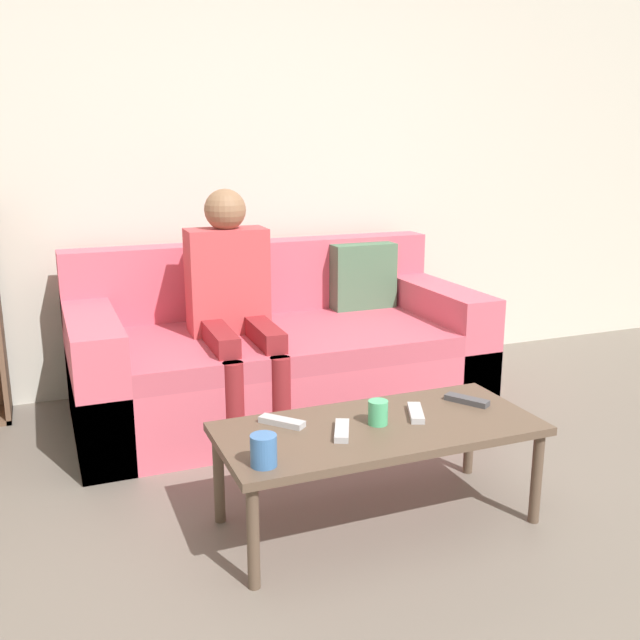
{
  "coord_description": "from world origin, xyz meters",
  "views": [
    {
      "loc": [
        -1.13,
        -1.45,
        1.36
      ],
      "look_at": [
        -0.05,
        1.24,
        0.63
      ],
      "focal_mm": 40.0,
      "sensor_mm": 36.0,
      "label": 1
    }
  ],
  "objects_px": {
    "couch": "(278,357)",
    "coffee_table": "(378,434)",
    "person_adult": "(232,292)",
    "cup_near": "(264,450)",
    "tv_remote_1": "(467,400)",
    "tv_remote_0": "(342,431)",
    "cup_far": "(378,412)",
    "tv_remote_3": "(282,422)",
    "tv_remote_2": "(416,413)"
  },
  "relations": [
    {
      "from": "couch",
      "to": "tv_remote_0",
      "type": "distance_m",
      "value": 1.24
    },
    {
      "from": "cup_far",
      "to": "tv_remote_1",
      "type": "distance_m",
      "value": 0.42
    },
    {
      "from": "couch",
      "to": "person_adult",
      "type": "bearing_deg",
      "value": -159.97
    },
    {
      "from": "couch",
      "to": "tv_remote_2",
      "type": "bearing_deg",
      "value": -83.25
    },
    {
      "from": "couch",
      "to": "tv_remote_1",
      "type": "distance_m",
      "value": 1.2
    },
    {
      "from": "cup_near",
      "to": "cup_far",
      "type": "xyz_separation_m",
      "value": [
        0.48,
        0.17,
        -0.01
      ]
    },
    {
      "from": "tv_remote_0",
      "to": "tv_remote_2",
      "type": "bearing_deg",
      "value": 33.9
    },
    {
      "from": "couch",
      "to": "cup_far",
      "type": "xyz_separation_m",
      "value": [
        -0.03,
        -1.2,
        0.14
      ]
    },
    {
      "from": "tv_remote_3",
      "to": "coffee_table",
      "type": "bearing_deg",
      "value": -63.04
    },
    {
      "from": "cup_far",
      "to": "tv_remote_1",
      "type": "height_order",
      "value": "cup_far"
    },
    {
      "from": "cup_near",
      "to": "coffee_table",
      "type": "bearing_deg",
      "value": 18.41
    },
    {
      "from": "cup_far",
      "to": "tv_remote_0",
      "type": "xyz_separation_m",
      "value": [
        -0.15,
        -0.03,
        -0.03
      ]
    },
    {
      "from": "cup_far",
      "to": "tv_remote_2",
      "type": "height_order",
      "value": "cup_far"
    },
    {
      "from": "cup_far",
      "to": "tv_remote_3",
      "type": "height_order",
      "value": "cup_far"
    },
    {
      "from": "cup_near",
      "to": "tv_remote_1",
      "type": "bearing_deg",
      "value": 14.4
    },
    {
      "from": "couch",
      "to": "tv_remote_0",
      "type": "bearing_deg",
      "value": -98.29
    },
    {
      "from": "coffee_table",
      "to": "couch",
      "type": "bearing_deg",
      "value": 88.75
    },
    {
      "from": "couch",
      "to": "coffee_table",
      "type": "xyz_separation_m",
      "value": [
        -0.03,
        -1.2,
        0.06
      ]
    },
    {
      "from": "coffee_table",
      "to": "tv_remote_2",
      "type": "relative_size",
      "value": 6.55
    },
    {
      "from": "cup_near",
      "to": "tv_remote_3",
      "type": "distance_m",
      "value": 0.33
    },
    {
      "from": "cup_near",
      "to": "tv_remote_1",
      "type": "relative_size",
      "value": 0.6
    },
    {
      "from": "couch",
      "to": "tv_remote_1",
      "type": "xyz_separation_m",
      "value": [
        0.39,
        -1.13,
        0.11
      ]
    },
    {
      "from": "coffee_table",
      "to": "cup_near",
      "type": "height_order",
      "value": "cup_near"
    },
    {
      "from": "couch",
      "to": "tv_remote_0",
      "type": "relative_size",
      "value": 11.51
    },
    {
      "from": "couch",
      "to": "cup_far",
      "type": "distance_m",
      "value": 1.2
    },
    {
      "from": "coffee_table",
      "to": "tv_remote_3",
      "type": "xyz_separation_m",
      "value": [
        -0.32,
        0.13,
        0.05
      ]
    },
    {
      "from": "tv_remote_1",
      "to": "tv_remote_2",
      "type": "distance_m",
      "value": 0.25
    },
    {
      "from": "couch",
      "to": "coffee_table",
      "type": "height_order",
      "value": "couch"
    },
    {
      "from": "coffee_table",
      "to": "tv_remote_1",
      "type": "height_order",
      "value": "tv_remote_1"
    },
    {
      "from": "cup_far",
      "to": "tv_remote_3",
      "type": "bearing_deg",
      "value": 159.11
    },
    {
      "from": "cup_near",
      "to": "cup_far",
      "type": "distance_m",
      "value": 0.51
    },
    {
      "from": "tv_remote_2",
      "to": "tv_remote_3",
      "type": "distance_m",
      "value": 0.49
    },
    {
      "from": "cup_far",
      "to": "tv_remote_2",
      "type": "bearing_deg",
      "value": 6.57
    },
    {
      "from": "tv_remote_3",
      "to": "tv_remote_2",
      "type": "bearing_deg",
      "value": -52.7
    },
    {
      "from": "tv_remote_0",
      "to": "tv_remote_1",
      "type": "distance_m",
      "value": 0.57
    },
    {
      "from": "couch",
      "to": "tv_remote_1",
      "type": "bearing_deg",
      "value": -71.21
    },
    {
      "from": "couch",
      "to": "coffee_table",
      "type": "relative_size",
      "value": 1.75
    },
    {
      "from": "person_adult",
      "to": "cup_near",
      "type": "height_order",
      "value": "person_adult"
    },
    {
      "from": "couch",
      "to": "person_adult",
      "type": "xyz_separation_m",
      "value": [
        -0.25,
        -0.09,
        0.38
      ]
    },
    {
      "from": "cup_near",
      "to": "tv_remote_2",
      "type": "bearing_deg",
      "value": 16.21
    },
    {
      "from": "person_adult",
      "to": "cup_near",
      "type": "xyz_separation_m",
      "value": [
        -0.25,
        -1.27,
        -0.23
      ]
    },
    {
      "from": "cup_far",
      "to": "tv_remote_3",
      "type": "distance_m",
      "value": 0.34
    },
    {
      "from": "cup_far",
      "to": "tv_remote_1",
      "type": "bearing_deg",
      "value": 8.38
    },
    {
      "from": "couch",
      "to": "cup_near",
      "type": "xyz_separation_m",
      "value": [
        -0.5,
        -1.36,
        0.15
      ]
    },
    {
      "from": "person_adult",
      "to": "tv_remote_2",
      "type": "xyz_separation_m",
      "value": [
        0.39,
        -1.08,
        -0.27
      ]
    },
    {
      "from": "coffee_table",
      "to": "tv_remote_1",
      "type": "distance_m",
      "value": 0.42
    },
    {
      "from": "cup_near",
      "to": "tv_remote_2",
      "type": "relative_size",
      "value": 0.58
    },
    {
      "from": "cup_near",
      "to": "tv_remote_3",
      "type": "relative_size",
      "value": 0.63
    },
    {
      "from": "coffee_table",
      "to": "tv_remote_3",
      "type": "height_order",
      "value": "tv_remote_3"
    },
    {
      "from": "coffee_table",
      "to": "cup_near",
      "type": "distance_m",
      "value": 0.51
    }
  ]
}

